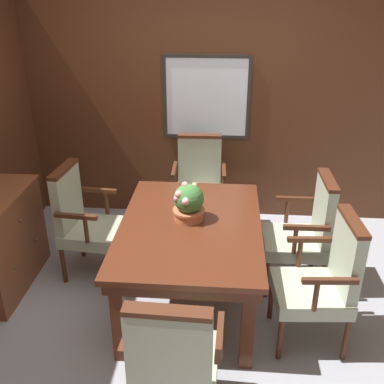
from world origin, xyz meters
TOP-DOWN VIEW (x-y plane):
  - ground_plane at (0.00, 0.00)m, footprint 14.00×14.00m
  - wall_back at (0.00, 1.79)m, footprint 7.20×0.08m
  - dining_table at (0.05, 0.20)m, footprint 1.08×1.53m
  - chair_head_near at (0.05, -0.98)m, footprint 0.55×0.53m
  - chair_right_far at (0.98, 0.52)m, footprint 0.53×0.54m
  - chair_left_far at (-0.92, 0.56)m, footprint 0.56×0.56m
  - chair_right_near at (1.02, -0.15)m, footprint 0.55×0.56m
  - chair_head_far at (0.04, 1.39)m, footprint 0.55×0.53m
  - potted_plant at (0.03, 0.28)m, footprint 0.25×0.26m
  - sideboard_cabinet at (-1.57, 0.29)m, footprint 0.44×0.96m

SIDE VIEW (x-z plane):
  - ground_plane at x=0.00m, z-range 0.00..0.00m
  - sideboard_cabinet at x=-1.57m, z-range 0.00..0.85m
  - chair_head_near at x=0.05m, z-range 0.03..1.04m
  - chair_right_far at x=0.98m, z-range 0.03..1.04m
  - chair_left_far at x=-0.92m, z-range 0.03..1.04m
  - chair_right_near at x=1.02m, z-range 0.03..1.04m
  - chair_head_far at x=0.04m, z-range 0.03..1.04m
  - dining_table at x=0.05m, z-range 0.27..1.00m
  - potted_plant at x=0.03m, z-range 0.72..1.03m
  - wall_back at x=0.00m, z-range 0.00..2.45m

